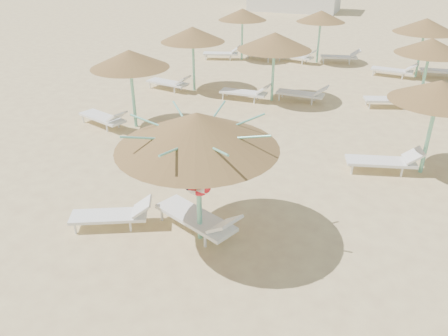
% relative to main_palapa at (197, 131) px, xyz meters
% --- Properties ---
extents(ground, '(120.00, 120.00, 0.00)m').
position_rel_main_palapa_xyz_m(ground, '(-0.33, 0.35, -2.55)').
color(ground, '#DEC887').
rests_on(ground, ground).
extents(main_palapa, '(3.27, 3.27, 2.93)m').
position_rel_main_palapa_xyz_m(main_palapa, '(0.00, 0.00, 0.00)').
color(main_palapa, '#7BD5B7').
rests_on(main_palapa, ground).
extents(lounger_main_a, '(1.90, 1.30, 0.67)m').
position_rel_main_palapa_xyz_m(lounger_main_a, '(-1.99, -0.31, -2.23)').
color(lounger_main_a, white).
rests_on(lounger_main_a, ground).
extents(lounger_main_b, '(2.27, 1.43, 0.79)m').
position_rel_main_palapa_xyz_m(lounger_main_b, '(-0.08, 0.16, -2.17)').
color(lounger_main_b, white).
rests_on(lounger_main_b, ground).
extents(palapa_field, '(18.22, 14.03, 2.73)m').
position_rel_main_palapa_xyz_m(palapa_field, '(2.30, 10.57, -0.25)').
color(palapa_field, '#7BD5B7').
rests_on(palapa_field, ground).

